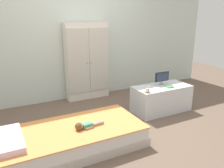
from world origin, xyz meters
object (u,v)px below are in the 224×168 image
at_px(tv_stand, 161,99).
at_px(book_green, 170,87).
at_px(wardrobe, 87,61).
at_px(bed, 71,138).
at_px(tv_monitor, 162,77).
at_px(rocking_horse_toy, 148,90).
at_px(doll, 84,126).

xyz_separation_m(tv_stand, book_green, (0.08, -0.11, 0.24)).
bearing_deg(wardrobe, bed, -118.31).
xyz_separation_m(tv_monitor, rocking_horse_toy, (-0.48, -0.25, -0.08)).
distance_m(wardrobe, tv_monitor, 1.50).
distance_m(tv_stand, rocking_horse_toy, 0.53).
bearing_deg(rocking_horse_toy, book_green, 6.67).
bearing_deg(tv_monitor, doll, -161.02).
bearing_deg(bed, tv_stand, 13.29).
relative_size(bed, rocking_horse_toy, 16.87).
relative_size(doll, tv_monitor, 1.39).
height_order(doll, tv_monitor, tv_monitor).
height_order(bed, wardrobe, wardrobe).
height_order(wardrobe, book_green, wardrobe).
bearing_deg(tv_monitor, book_green, -84.49).
bearing_deg(bed, doll, -26.46).
relative_size(doll, book_green, 3.37).
bearing_deg(rocking_horse_toy, tv_monitor, 27.32).
distance_m(wardrobe, book_green, 1.68).
xyz_separation_m(wardrobe, rocking_horse_toy, (0.46, -1.40, -0.25)).
bearing_deg(tv_stand, tv_monitor, 55.01).
height_order(wardrobe, rocking_horse_toy, wardrobe).
height_order(bed, book_green, book_green).
bearing_deg(book_green, doll, -167.12).
bearing_deg(tv_stand, doll, -163.00).
bearing_deg(tv_monitor, tv_stand, -124.99).
xyz_separation_m(bed, tv_monitor, (1.84, 0.50, 0.45)).
bearing_deg(book_green, bed, -170.44).
bearing_deg(tv_stand, rocking_horse_toy, -158.54).
xyz_separation_m(rocking_horse_toy, book_green, (0.50, 0.06, -0.04)).
distance_m(bed, doll, 0.25).
bearing_deg(doll, book_green, 12.88).
bearing_deg(doll, tv_monitor, 18.98).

